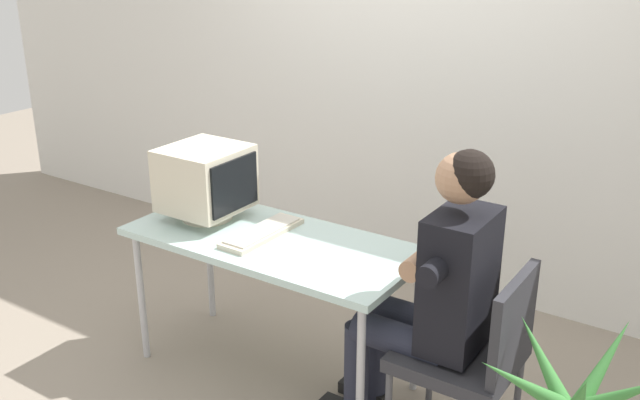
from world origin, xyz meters
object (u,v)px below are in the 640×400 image
at_px(desk, 272,249).
at_px(keyboard, 262,232).
at_px(person_seated, 434,288).
at_px(office_chair, 474,350).
at_px(crt_monitor, 206,179).

height_order(desk, keyboard, keyboard).
xyz_separation_m(keyboard, person_seated, (0.90, -0.02, -0.03)).
distance_m(office_chair, person_seated, 0.30).
bearing_deg(office_chair, crt_monitor, 178.28).
distance_m(desk, office_chair, 1.05).
xyz_separation_m(crt_monitor, office_chair, (1.46, -0.04, -0.45)).
distance_m(crt_monitor, keyboard, 0.41).
bearing_deg(crt_monitor, keyboard, -3.55).
bearing_deg(person_seated, desk, 178.66).
relative_size(desk, person_seated, 1.06).
distance_m(keyboard, office_chair, 1.12).
height_order(office_chair, person_seated, person_seated).
relative_size(office_chair, person_seated, 0.65).
xyz_separation_m(office_chair, person_seated, (-0.19, 0.00, 0.23)).
relative_size(desk, crt_monitor, 3.66).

